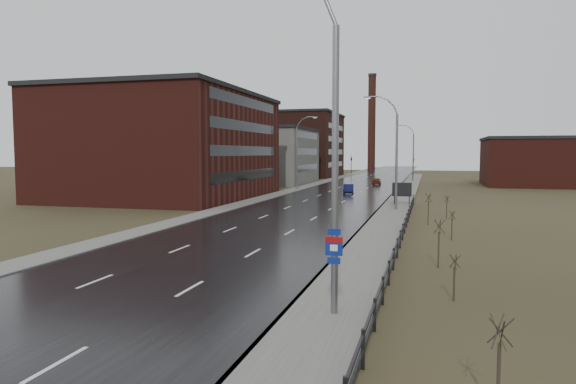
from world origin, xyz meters
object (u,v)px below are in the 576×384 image
Objects in this scene: billboard at (402,190)px; car_far at (377,181)px; streetlight_main at (326,144)px; car_near at (349,189)px.

billboard is 36.63m from car_far.
billboard is 0.68× the size of car_far.
streetlight_main is 54.86m from car_near.
streetlight_main is at bearing -90.91° from billboard.
streetlight_main reaches higher than car_near.
streetlight_main reaches higher than car_far.
billboard reaches higher than car_near.
streetlight_main is 3.04× the size of car_near.
billboard is at bearing 96.85° from car_far.
car_near is at bearing 82.17° from car_far.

